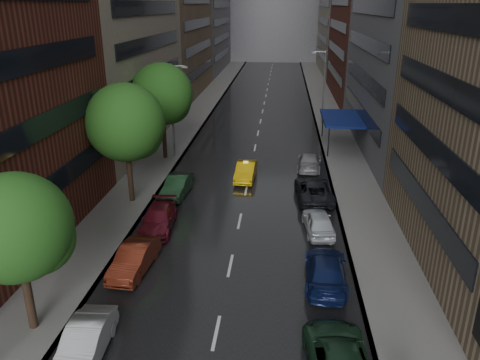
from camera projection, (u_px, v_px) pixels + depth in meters
name	position (u px, v px, depth m)	size (l,w,h in m)	color
road	(262.00, 114.00, 64.69)	(14.00, 140.00, 0.01)	black
sidewalk_left	(198.00, 113.00, 65.42)	(4.00, 140.00, 0.15)	gray
sidewalk_right	(328.00, 115.00, 63.90)	(4.00, 140.00, 0.15)	gray
tree_near	(16.00, 228.00, 20.22)	(4.89, 4.89, 7.79)	#382619
tree_mid	(125.00, 123.00, 34.01)	(5.76, 5.76, 9.18)	#382619
tree_far	(162.00, 94.00, 43.99)	(5.86, 5.86, 9.34)	#382619
taxi	(246.00, 171.00, 40.64)	(1.59, 4.55, 1.50)	#E3B00B
parked_cars_left	(148.00, 236.00, 29.28)	(2.40, 23.23, 1.55)	#B9B9B9
parked_cars_right	(319.00, 226.00, 30.54)	(3.03, 31.32, 1.60)	#183521
street_lamp_left	(173.00, 109.00, 44.98)	(1.74, 0.22, 9.00)	gray
street_lamp_right	(323.00, 86.00, 57.65)	(1.74, 0.22, 9.00)	gray
awning	(342.00, 119.00, 48.85)	(4.00, 8.00, 3.12)	navy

